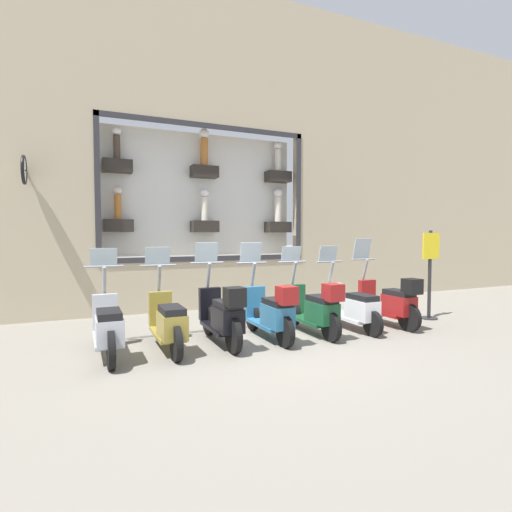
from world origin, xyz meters
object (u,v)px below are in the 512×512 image
(scooter_red_0, at_px, (390,302))
(scooter_olive_5, at_px, (168,323))
(scooter_teal_3, at_px, (271,312))
(scooter_silver_6, at_px, (108,328))
(shop_sign_post, at_px, (430,271))
(scooter_black_4, at_px, (223,315))
(scooter_green_2, at_px, (315,309))
(scooter_white_1, at_px, (353,308))

(scooter_red_0, distance_m, scooter_olive_5, 4.31)
(scooter_red_0, relative_size, scooter_teal_3, 1.00)
(scooter_silver_6, bearing_deg, scooter_olive_5, -90.09)
(scooter_red_0, bearing_deg, shop_sign_post, -81.01)
(scooter_red_0, bearing_deg, scooter_silver_6, 89.36)
(scooter_black_4, bearing_deg, scooter_silver_6, 88.24)
(scooter_red_0, distance_m, shop_sign_post, 1.37)
(scooter_olive_5, bearing_deg, scooter_green_2, -91.41)
(scooter_black_4, xyz_separation_m, scooter_silver_6, (0.05, 1.72, -0.05))
(scooter_white_1, height_order, shop_sign_post, shop_sign_post)
(scooter_green_2, xyz_separation_m, scooter_black_4, (0.01, 1.72, 0.02))
(scooter_white_1, relative_size, scooter_silver_6, 0.99)
(scooter_white_1, bearing_deg, scooter_teal_3, 91.81)
(scooter_green_2, distance_m, scooter_silver_6, 3.45)
(scooter_red_0, xyz_separation_m, scooter_white_1, (0.05, 0.86, -0.06))
(scooter_white_1, distance_m, scooter_teal_3, 1.73)
(scooter_red_0, height_order, scooter_green_2, scooter_red_0)
(scooter_green_2, bearing_deg, shop_sign_post, -86.07)
(scooter_green_2, xyz_separation_m, scooter_silver_6, (0.07, 3.45, -0.03))
(scooter_silver_6, xyz_separation_m, shop_sign_post, (0.14, -6.42, 0.58))
(scooter_red_0, xyz_separation_m, scooter_teal_3, (-0.00, 2.59, -0.00))
(scooter_silver_6, bearing_deg, scooter_red_0, -90.64)
(scooter_teal_3, xyz_separation_m, shop_sign_post, (0.20, -3.83, 0.55))
(scooter_silver_6, distance_m, shop_sign_post, 6.45)
(scooter_olive_5, bearing_deg, scooter_silver_6, 89.91)
(scooter_red_0, xyz_separation_m, shop_sign_post, (0.20, -1.25, 0.54))
(scooter_white_1, relative_size, scooter_black_4, 0.99)
(scooter_black_4, bearing_deg, scooter_teal_3, -90.53)
(scooter_red_0, xyz_separation_m, scooter_olive_5, (0.06, 4.31, -0.05))
(scooter_red_0, distance_m, scooter_white_1, 0.87)
(scooter_white_1, relative_size, scooter_green_2, 1.00)
(scooter_green_2, bearing_deg, scooter_black_4, 89.60)
(scooter_green_2, distance_m, scooter_teal_3, 0.86)
(scooter_teal_3, bearing_deg, scooter_green_2, -90.27)
(scooter_white_1, height_order, scooter_silver_6, scooter_silver_6)
(scooter_olive_5, bearing_deg, scooter_red_0, -90.76)
(scooter_teal_3, relative_size, shop_sign_post, 0.96)
(scooter_white_1, distance_m, scooter_green_2, 0.87)
(scooter_red_0, xyz_separation_m, scooter_green_2, (-0.01, 1.72, -0.01))
(scooter_teal_3, bearing_deg, scooter_white_1, -88.19)
(scooter_green_2, height_order, scooter_olive_5, scooter_olive_5)
(scooter_white_1, relative_size, scooter_olive_5, 0.99)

